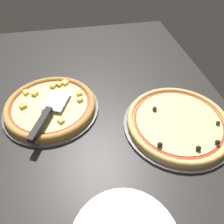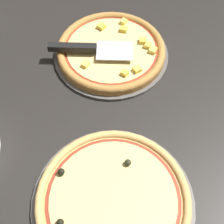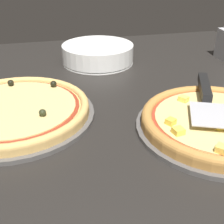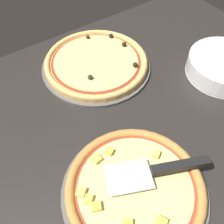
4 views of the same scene
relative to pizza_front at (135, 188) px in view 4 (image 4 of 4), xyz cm
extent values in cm
cube|color=black|center=(5.69, 11.08, -4.17)|extent=(151.06, 112.86, 3.60)
cylinder|color=#565451|center=(0.05, -0.01, -1.87)|extent=(35.55, 35.55, 1.00)
cylinder|color=#B77F3D|center=(0.05, -0.01, -0.54)|extent=(33.42, 33.42, 1.65)
torus|color=#B77F3D|center=(0.05, -0.01, 0.28)|extent=(33.42, 33.42, 2.35)
cylinder|color=#A33823|center=(0.05, -0.01, 0.36)|extent=(29.05, 29.05, 0.15)
cylinder|color=#E5C67A|center=(0.05, -0.01, 0.48)|extent=(27.41, 27.41, 0.40)
cube|color=yellow|center=(-10.04, 1.10, 1.30)|extent=(2.80, 2.73, 1.23)
cube|color=yellow|center=(-0.33, -9.58, 1.30)|extent=(3.03, 3.06, 1.23)
cube|color=#F4D64C|center=(-10.64, 3.41, 1.30)|extent=(2.68, 2.67, 1.23)
cube|color=#F4D64C|center=(-3.70, 10.80, 1.30)|extent=(2.38, 2.38, 1.23)
cube|color=yellow|center=(-3.76, 1.82, 1.30)|extent=(2.16, 2.48, 1.23)
cube|color=#F9E05B|center=(9.53, 3.83, 1.30)|extent=(2.72, 2.62, 1.23)
cube|color=yellow|center=(-6.48, -5.77, 1.30)|extent=(2.89, 2.84, 1.23)
cube|color=yellow|center=(0.14, 11.26, 1.30)|extent=(2.41, 2.45, 1.23)
cube|color=#F9E05B|center=(-11.25, 5.87, 1.30)|extent=(3.04, 3.03, 1.23)
cylinder|color=#565451|center=(16.37, 43.53, -1.87)|extent=(37.71, 37.71, 1.00)
cylinder|color=#DBAD60|center=(16.37, 43.53, -0.59)|extent=(35.45, 35.45, 1.56)
torus|color=#DBAD60|center=(16.37, 43.53, 0.19)|extent=(35.45, 35.45, 1.94)
cylinder|color=maroon|center=(16.37, 43.53, 0.27)|extent=(30.81, 30.81, 0.15)
cylinder|color=#E5C67A|center=(16.37, 43.53, 0.39)|extent=(29.07, 29.07, 0.40)
sphere|color=#282D19|center=(20.41, 55.80, 1.31)|extent=(1.43, 1.43, 1.43)
sphere|color=#282D19|center=(10.05, 36.95, 1.40)|extent=(1.61, 1.61, 1.61)
sphere|color=black|center=(25.50, 33.50, 1.43)|extent=(1.68, 1.68, 1.68)
sphere|color=black|center=(28.89, 44.51, 1.42)|extent=(1.65, 1.65, 1.65)
sphere|color=black|center=(27.85, 51.40, 1.38)|extent=(1.58, 1.58, 1.58)
cube|color=#B7B7BC|center=(-0.15, 2.49, 2.03)|extent=(13.07, 11.47, 0.24)
cube|color=black|center=(11.48, -2.47, 2.91)|extent=(14.13, 7.69, 2.00)
cylinder|color=white|center=(50.03, 16.79, -2.02)|extent=(24.26, 24.26, 0.70)
cylinder|color=white|center=(50.03, 16.79, -1.32)|extent=(24.26, 24.26, 0.70)
cylinder|color=white|center=(50.03, 16.79, -0.62)|extent=(24.26, 24.26, 0.70)
cylinder|color=white|center=(50.03, 16.79, 0.08)|extent=(24.26, 24.26, 0.70)
cylinder|color=white|center=(50.03, 16.79, 0.78)|extent=(24.26, 24.26, 0.70)
cylinder|color=white|center=(50.03, 16.79, 1.48)|extent=(24.26, 24.26, 0.70)
camera|label=1|loc=(61.94, 11.73, 55.96)|focal=35.00mm
camera|label=2|loc=(24.52, 63.83, 69.93)|focal=50.00mm
camera|label=3|loc=(-51.68, 36.04, 33.90)|focal=50.00mm
camera|label=4|loc=(-18.17, -17.08, 59.77)|focal=42.00mm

